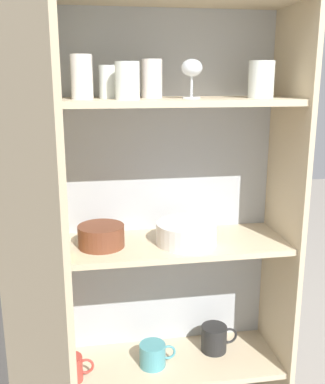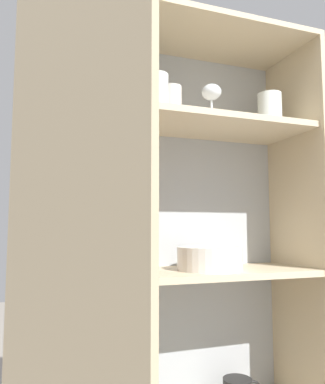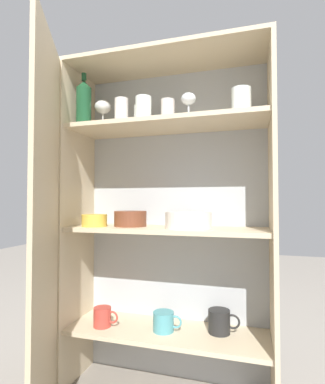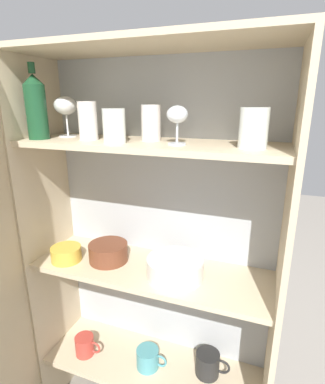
% 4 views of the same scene
% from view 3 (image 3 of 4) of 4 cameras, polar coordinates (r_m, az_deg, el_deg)
% --- Properties ---
extents(cupboard_back_panel, '(0.94, 0.02, 1.51)m').
position_cam_3_polar(cupboard_back_panel, '(1.52, 2.30, -5.96)').
color(cupboard_back_panel, '#B2B7BC').
rests_on(cupboard_back_panel, ground_plane).
extents(cupboard_side_left, '(0.02, 0.32, 1.51)m').
position_cam_3_polar(cupboard_side_left, '(1.56, -15.77, -5.78)').
color(cupboard_side_left, '#CCB793').
rests_on(cupboard_side_left, ground_plane).
extents(cupboard_side_right, '(0.02, 0.32, 1.51)m').
position_cam_3_polar(cupboard_side_right, '(1.32, 20.31, -6.47)').
color(cupboard_side_right, '#CCB793').
rests_on(cupboard_side_right, ground_plane).
extents(cupboard_top_panel, '(0.94, 0.32, 0.02)m').
position_cam_3_polar(cupboard_top_panel, '(1.52, 0.71, 23.76)').
color(cupboard_top_panel, '#CCB793').
rests_on(cupboard_top_panel, cupboard_side_left).
extents(shelf_board_lower, '(0.90, 0.29, 0.02)m').
position_cam_3_polar(shelf_board_lower, '(1.49, 0.73, -25.13)').
color(shelf_board_lower, beige).
extents(shelf_board_middle, '(0.90, 0.29, 0.02)m').
position_cam_3_polar(shelf_board_middle, '(1.38, 0.72, -7.14)').
color(shelf_board_middle, beige).
extents(shelf_board_upper, '(0.90, 0.29, 0.02)m').
position_cam_3_polar(shelf_board_upper, '(1.41, 0.71, 12.54)').
color(shelf_board_upper, beige).
extents(cupboard_door, '(0.23, 0.42, 1.51)m').
position_cam_3_polar(cupboard_door, '(1.21, -21.35, -6.93)').
color(cupboard_door, tan).
rests_on(cupboard_door, ground_plane).
extents(tumbler_glass_0, '(0.08, 0.08, 0.11)m').
position_cam_3_polar(tumbler_glass_0, '(1.35, 14.76, 16.26)').
color(tumbler_glass_0, white).
rests_on(tumbler_glass_0, shelf_board_upper).
extents(tumbler_glass_1, '(0.07, 0.07, 0.10)m').
position_cam_3_polar(tumbler_glass_1, '(1.49, -4.15, 14.20)').
color(tumbler_glass_1, white).
rests_on(tumbler_glass_1, shelf_board_upper).
extents(tumbler_glass_2, '(0.07, 0.07, 0.12)m').
position_cam_3_polar(tumbler_glass_2, '(1.46, 1.12, 14.94)').
color(tumbler_glass_2, silver).
rests_on(tumbler_glass_2, shelf_board_upper).
extents(tumbler_glass_3, '(0.07, 0.07, 0.11)m').
position_cam_3_polar(tumbler_glass_3, '(1.39, -3.65, 15.51)').
color(tumbler_glass_3, white).
rests_on(tumbler_glass_3, shelf_board_upper).
extents(tumbler_glass_4, '(0.07, 0.07, 0.13)m').
position_cam_3_polar(tumbler_glass_4, '(1.49, -7.83, 14.81)').
color(tumbler_glass_4, silver).
rests_on(tumbler_glass_4, shelf_board_upper).
extents(wine_glass_0, '(0.06, 0.06, 0.12)m').
position_cam_3_polar(wine_glass_0, '(1.38, 4.99, 16.98)').
color(wine_glass_0, white).
rests_on(wine_glass_0, shelf_board_upper).
extents(wine_glass_1, '(0.08, 0.08, 0.15)m').
position_cam_3_polar(wine_glass_1, '(1.59, -11.28, 15.36)').
color(wine_glass_1, white).
rests_on(wine_glass_1, shelf_board_upper).
extents(wine_bottle, '(0.07, 0.07, 0.25)m').
position_cam_3_polar(wine_bottle, '(1.54, -14.77, 16.09)').
color(wine_bottle, '#194728').
rests_on(wine_bottle, shelf_board_upper).
extents(plate_stack_white, '(0.20, 0.20, 0.07)m').
position_cam_3_polar(plate_stack_white, '(1.33, 4.95, -5.34)').
color(plate_stack_white, silver).
rests_on(plate_stack_white, shelf_board_middle).
extents(mixing_bowl_large, '(0.15, 0.15, 0.07)m').
position_cam_3_polar(mixing_bowl_large, '(1.43, -6.14, -4.95)').
color(mixing_bowl_large, brown).
rests_on(mixing_bowl_large, shelf_board_middle).
extents(serving_bowl_small, '(0.12, 0.12, 0.06)m').
position_cam_3_polar(serving_bowl_small, '(1.45, -12.83, -5.19)').
color(serving_bowl_small, gold).
rests_on(serving_bowl_small, shelf_board_middle).
extents(coffee_mug_primary, '(0.14, 0.10, 0.10)m').
position_cam_3_polar(coffee_mug_primary, '(1.46, 10.84, -23.05)').
color(coffee_mug_primary, black).
rests_on(coffee_mug_primary, shelf_board_lower).
extents(coffee_mug_extra_1, '(0.13, 0.09, 0.08)m').
position_cam_3_polar(coffee_mug_extra_1, '(1.46, 0.25, -23.43)').
color(coffee_mug_extra_1, teal).
rests_on(coffee_mug_extra_1, shelf_board_lower).
extents(coffee_mug_extra_2, '(0.12, 0.08, 0.09)m').
position_cam_3_polar(coffee_mug_extra_2, '(1.53, -11.30, -22.30)').
color(coffee_mug_extra_2, '#BC3D33').
rests_on(coffee_mug_extra_2, shelf_board_lower).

